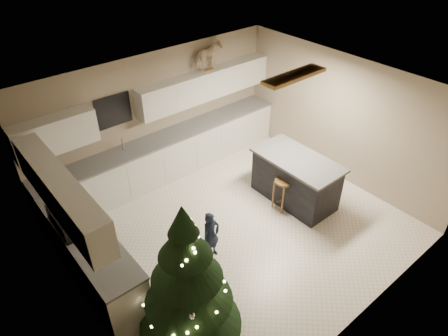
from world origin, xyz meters
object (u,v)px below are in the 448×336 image
Objects in this scene: bar_stool at (283,187)px; rocking_horse at (208,56)px; island at (295,179)px; toddler at (211,235)px; christmas_tree at (188,288)px.

rocking_horse is at bearing 85.64° from bar_stool.
rocking_horse reaches higher than island.
bar_stool is at bearing 161.04° from rocking_horse.
toddler is (-1.79, -0.09, -0.04)m from bar_stool.
christmas_tree is (-3.28, -1.07, 0.47)m from island.
toddler is at bearing 127.43° from rocking_horse.
toddler is 3.71m from rocking_horse.
island is 0.74× the size of christmas_tree.
island is at bearing 2.44° from toddler.
rocking_horse reaches higher than bar_stool.
christmas_tree is 1.54m from toddler.
bar_stool is 0.73× the size of toddler.
christmas_tree is at bearing 123.84° from rocking_horse.
island is at bearing 18.08° from christmas_tree.
bar_stool is (-0.38, -0.04, 0.01)m from island.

